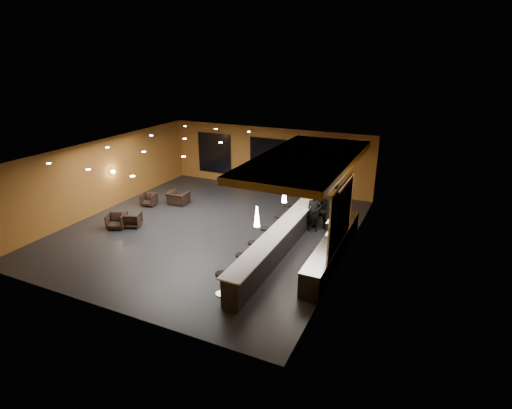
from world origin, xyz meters
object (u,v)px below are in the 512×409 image
at_px(bar_stool_1, 241,261).
at_px(bar_stool_5, 288,210).
at_px(bar_counter, 279,243).
at_px(pendant_1, 284,194).
at_px(staff_a, 314,212).
at_px(bar_stool_0, 221,281).
at_px(pendant_2, 305,176).
at_px(armchair_d, 178,198).
at_px(staff_b, 322,211).
at_px(prep_counter, 333,249).
at_px(pendant_0, 257,216).
at_px(staff_c, 337,217).
at_px(bar_stool_4, 278,221).
at_px(armchair_b, 133,220).
at_px(armchair_a, 116,221).
at_px(armchair_c, 149,200).
at_px(column, 315,180).
at_px(bar_stool_2, 252,248).
at_px(bar_stool_3, 265,234).

xyz_separation_m(bar_stool_1, bar_stool_5, (-0.20, 5.24, 0.01)).
relative_size(bar_counter, pendant_1, 11.43).
xyz_separation_m(pendant_1, bar_stool_5, (-0.88, 2.85, -1.85)).
distance_m(staff_a, bar_stool_0, 6.14).
xyz_separation_m(pendant_2, armchair_d, (-6.79, -0.01, -2.02)).
relative_size(pendant_1, staff_b, 0.39).
bearing_deg(bar_stool_1, prep_counter, 41.81).
distance_m(staff_b, bar_stool_5, 1.81).
distance_m(pendant_0, staff_c, 5.21).
distance_m(bar_stool_1, bar_stool_5, 5.25).
relative_size(pendant_0, staff_b, 0.39).
distance_m(pendant_0, bar_stool_4, 4.49).
relative_size(staff_c, bar_stool_1, 2.23).
height_order(bar_counter, staff_c, staff_c).
distance_m(staff_b, armchair_b, 8.49).
xyz_separation_m(staff_a, bar_stool_0, (-1.22, -6.01, -0.38)).
bearing_deg(staff_c, armchair_b, -155.88).
height_order(armchair_d, bar_stool_5, bar_stool_5).
distance_m(armchair_a, bar_stool_0, 7.34).
bearing_deg(armchair_d, armchair_c, 29.81).
bearing_deg(armchair_a, staff_a, -3.02).
height_order(column, bar_stool_2, column).
xyz_separation_m(staff_a, staff_c, (1.03, 0.04, -0.04)).
distance_m(armchair_c, bar_stool_4, 7.22).
relative_size(column, armchair_c, 5.05).
bearing_deg(staff_c, pendant_0, -103.68).
relative_size(staff_a, bar_stool_5, 2.27).
bearing_deg(staff_c, armchair_a, -154.34).
bearing_deg(bar_stool_2, bar_stool_4, 90.91).
relative_size(pendant_2, armchair_b, 0.97).
distance_m(staff_a, armchair_b, 8.10).
bearing_deg(staff_c, bar_stool_3, -134.67).
distance_m(prep_counter, pendant_1, 2.77).
xyz_separation_m(staff_b, staff_c, (0.75, -0.28, -0.05)).
bearing_deg(staff_b, bar_stool_0, -101.15).
distance_m(bar_counter, staff_b, 3.14).
xyz_separation_m(staff_b, bar_stool_1, (-1.53, -4.89, -0.41)).
bearing_deg(bar_stool_2, pendant_1, 58.90).
relative_size(staff_b, bar_stool_4, 2.38).
height_order(pendant_0, bar_stool_4, pendant_0).
bearing_deg(pendant_0, prep_counter, 51.34).
xyz_separation_m(column, staff_b, (0.85, -1.60, -0.86)).
height_order(armchair_c, armchair_d, armchair_d).
xyz_separation_m(staff_b, bar_stool_4, (-1.66, -0.99, -0.41)).
relative_size(armchair_b, bar_stool_0, 0.92).
height_order(armchair_a, armchair_c, armchair_a).
bearing_deg(pendant_1, column, 90.00).
bearing_deg(column, staff_b, -61.94).
xyz_separation_m(column, armchair_b, (-6.97, -4.84, -1.42)).
relative_size(bar_counter, bar_stool_3, 11.25).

